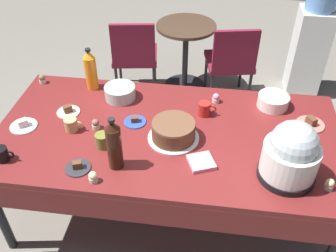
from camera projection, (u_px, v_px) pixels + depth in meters
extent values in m
plane|color=slate|center=(168.00, 207.00, 2.86)|extent=(9.00, 9.00, 0.00)
cube|color=maroon|center=(168.00, 134.00, 2.40)|extent=(2.20, 1.10, 0.04)
cylinder|color=black|center=(332.00, 252.00, 2.17)|extent=(0.06, 0.06, 0.71)
cylinder|color=black|center=(54.00, 122.00, 3.10)|extent=(0.06, 0.06, 0.71)
cylinder|color=black|center=(308.00, 144.00, 2.89)|extent=(0.06, 0.06, 0.71)
cube|color=maroon|center=(154.00, 214.00, 2.05)|extent=(2.20, 0.01, 0.18)
cube|color=maroon|center=(178.00, 100.00, 2.89)|extent=(2.20, 0.01, 0.18)
cylinder|color=silver|center=(173.00, 138.00, 2.33)|extent=(0.32, 0.32, 0.01)
cylinder|color=brown|center=(173.00, 131.00, 2.30)|extent=(0.27, 0.27, 0.10)
cylinder|color=brown|center=(174.00, 123.00, 2.26)|extent=(0.26, 0.26, 0.01)
cylinder|color=black|center=(286.00, 173.00, 2.08)|extent=(0.32, 0.32, 0.04)
cylinder|color=white|center=(290.00, 159.00, 2.01)|extent=(0.30, 0.30, 0.18)
sphere|color=#B2BCC1|center=(294.00, 144.00, 1.94)|extent=(0.26, 0.26, 0.26)
cylinder|color=#B2C6BC|center=(120.00, 92.00, 2.65)|extent=(0.22, 0.22, 0.09)
cylinder|color=silver|center=(273.00, 101.00, 2.58)|extent=(0.21, 0.21, 0.09)
cylinder|color=white|center=(24.00, 126.00, 2.43)|extent=(0.17, 0.17, 0.01)
cube|color=beige|center=(23.00, 123.00, 2.41)|extent=(0.07, 0.07, 0.05)
cylinder|color=beige|center=(68.00, 112.00, 2.54)|extent=(0.16, 0.16, 0.01)
cube|color=brown|center=(68.00, 109.00, 2.53)|extent=(0.07, 0.06, 0.05)
cylinder|color=#2D2D33|center=(78.00, 168.00, 2.14)|extent=(0.15, 0.15, 0.01)
cube|color=brown|center=(77.00, 165.00, 2.12)|extent=(0.06, 0.05, 0.04)
cylinder|color=#2D4CB2|center=(135.00, 122.00, 2.46)|extent=(0.15, 0.15, 0.01)
cube|color=brown|center=(135.00, 119.00, 2.45)|extent=(0.06, 0.05, 0.04)
cylinder|color=#E07266|center=(310.00, 124.00, 2.44)|extent=(0.18, 0.18, 0.01)
cube|color=brown|center=(311.00, 121.00, 2.42)|extent=(0.07, 0.08, 0.05)
cylinder|color=beige|center=(329.00, 187.00, 2.01)|extent=(0.05, 0.05, 0.03)
sphere|color=beige|center=(330.00, 183.00, 1.99)|extent=(0.05, 0.05, 0.05)
cylinder|color=beige|center=(43.00, 81.00, 2.83)|extent=(0.05, 0.05, 0.03)
sphere|color=brown|center=(42.00, 78.00, 2.81)|extent=(0.05, 0.05, 0.05)
cylinder|color=beige|center=(216.00, 100.00, 2.63)|extent=(0.05, 0.05, 0.03)
sphere|color=pink|center=(216.00, 97.00, 2.62)|extent=(0.05, 0.05, 0.05)
cylinder|color=beige|center=(294.00, 140.00, 2.30)|extent=(0.05, 0.05, 0.03)
sphere|color=pink|center=(295.00, 136.00, 2.29)|extent=(0.05, 0.05, 0.05)
cylinder|color=beige|center=(93.00, 179.00, 2.05)|extent=(0.05, 0.05, 0.03)
sphere|color=beige|center=(93.00, 176.00, 2.03)|extent=(0.05, 0.05, 0.05)
cylinder|color=beige|center=(96.00, 126.00, 2.41)|extent=(0.05, 0.05, 0.03)
sphere|color=brown|center=(95.00, 123.00, 2.39)|extent=(0.05, 0.05, 0.05)
cylinder|color=orange|center=(91.00, 73.00, 2.71)|extent=(0.09, 0.09, 0.25)
cone|color=orange|center=(88.00, 54.00, 2.61)|extent=(0.08, 0.08, 0.05)
cylinder|color=black|center=(88.00, 50.00, 2.59)|extent=(0.04, 0.04, 0.02)
cylinder|color=#33190F|center=(115.00, 148.00, 2.07)|extent=(0.09, 0.09, 0.27)
cone|color=#33190F|center=(112.00, 125.00, 1.97)|extent=(0.08, 0.08, 0.05)
cylinder|color=black|center=(111.00, 120.00, 1.95)|extent=(0.04, 0.04, 0.02)
cylinder|color=black|center=(2.00, 154.00, 2.16)|extent=(0.08, 0.08, 0.09)
torus|color=black|center=(10.00, 154.00, 2.16)|extent=(0.06, 0.01, 0.06)
cylinder|color=tan|center=(71.00, 125.00, 2.38)|extent=(0.08, 0.08, 0.09)
torus|color=tan|center=(79.00, 125.00, 2.37)|extent=(0.05, 0.01, 0.05)
cylinder|color=olive|center=(102.00, 141.00, 2.25)|extent=(0.08, 0.08, 0.09)
torus|color=olive|center=(111.00, 141.00, 2.25)|extent=(0.06, 0.01, 0.06)
cylinder|color=#B2231E|center=(204.00, 109.00, 2.50)|extent=(0.08, 0.08, 0.09)
torus|color=#B2231E|center=(212.00, 109.00, 2.49)|extent=(0.06, 0.01, 0.06)
cube|color=pink|center=(201.00, 162.00, 2.16)|extent=(0.18, 0.18, 0.02)
cube|color=maroon|center=(135.00, 55.00, 3.84)|extent=(0.50, 0.50, 0.05)
cube|color=maroon|center=(133.00, 44.00, 3.54)|extent=(0.42, 0.10, 0.40)
cylinder|color=black|center=(155.00, 65.00, 4.13)|extent=(0.03, 0.03, 0.40)
cylinder|color=black|center=(120.00, 65.00, 4.12)|extent=(0.03, 0.03, 0.40)
cylinder|color=black|center=(154.00, 84.00, 3.83)|extent=(0.03, 0.03, 0.40)
cylinder|color=black|center=(117.00, 84.00, 3.83)|extent=(0.03, 0.03, 0.40)
cube|color=maroon|center=(229.00, 62.00, 3.74)|extent=(0.52, 0.52, 0.05)
cube|color=maroon|center=(235.00, 51.00, 3.44)|extent=(0.42, 0.12, 0.40)
cylinder|color=black|center=(241.00, 71.00, 4.04)|extent=(0.04, 0.04, 0.40)
cylinder|color=black|center=(206.00, 72.00, 4.02)|extent=(0.04, 0.04, 0.40)
cylinder|color=black|center=(249.00, 90.00, 3.74)|extent=(0.04, 0.04, 0.40)
cylinder|color=black|center=(211.00, 92.00, 3.72)|extent=(0.04, 0.04, 0.40)
cylinder|color=#473323|center=(186.00, 26.00, 3.72)|extent=(0.60, 0.60, 0.03)
cylinder|color=black|center=(185.00, 58.00, 3.94)|extent=(0.06, 0.06, 0.67)
cylinder|color=black|center=(184.00, 85.00, 4.16)|extent=(0.44, 0.44, 0.02)
cube|color=silver|center=(308.00, 53.00, 3.83)|extent=(0.32, 0.32, 0.90)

